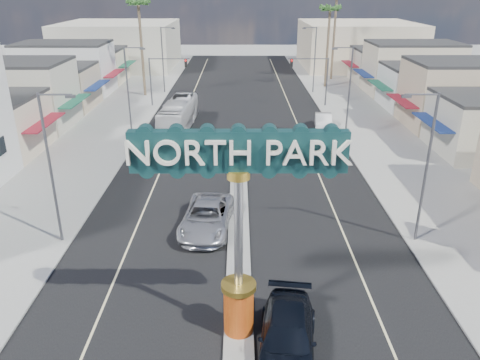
{
  "coord_description": "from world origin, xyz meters",
  "views": [
    {
      "loc": [
        0.02,
        -14.52,
        14.24
      ],
      "look_at": [
        0.08,
        9.08,
        4.38
      ],
      "focal_mm": 35.0,
      "sensor_mm": 36.0,
      "label": 1
    }
  ],
  "objects_px": {
    "suv_right": "(287,337)",
    "gateway_sign": "(239,213)",
    "streetlight_l_near": "(52,163)",
    "streetlight_l_far": "(164,57)",
    "streetlight_r_near": "(425,162)",
    "palm_right_mid": "(330,13)",
    "streetlight_r_mid": "(348,89)",
    "streetlight_l_mid": "(130,89)",
    "car_parked_right": "(323,122)",
    "traffic_signal_left": "(165,72)",
    "traffic_signal_right": "(313,72)",
    "streetlight_r_far": "(314,56)",
    "suv_left": "(207,217)",
    "palm_left_far": "(139,8)",
    "city_bus": "(179,114)"
  },
  "relations": [
    {
      "from": "streetlight_l_near",
      "to": "streetlight_l_far",
      "type": "distance_m",
      "value": 42.0
    },
    {
      "from": "streetlight_r_mid",
      "to": "city_bus",
      "type": "height_order",
      "value": "streetlight_r_mid"
    },
    {
      "from": "streetlight_r_far",
      "to": "suv_left",
      "type": "xyz_separation_m",
      "value": [
        -12.43,
        -40.49,
        -4.19
      ]
    },
    {
      "from": "streetlight_l_far",
      "to": "suv_left",
      "type": "bearing_deg",
      "value": -78.24
    },
    {
      "from": "streetlight_r_far",
      "to": "suv_right",
      "type": "xyz_separation_m",
      "value": [
        -8.43,
        -51.27,
        -4.23
      ]
    },
    {
      "from": "streetlight_r_mid",
      "to": "car_parked_right",
      "type": "bearing_deg",
      "value": 111.05
    },
    {
      "from": "streetlight_l_near",
      "to": "suv_left",
      "type": "xyz_separation_m",
      "value": [
        8.43,
        1.51,
        -4.19
      ]
    },
    {
      "from": "streetlight_l_mid",
      "to": "palm_left_far",
      "type": "relative_size",
      "value": 0.69
    },
    {
      "from": "traffic_signal_right",
      "to": "streetlight_l_far",
      "type": "distance_m",
      "value": 21.2
    },
    {
      "from": "traffic_signal_right",
      "to": "suv_left",
      "type": "height_order",
      "value": "traffic_signal_right"
    },
    {
      "from": "traffic_signal_right",
      "to": "suv_right",
      "type": "xyz_separation_m",
      "value": [
        -7.18,
        -43.27,
        -3.44
      ]
    },
    {
      "from": "streetlight_l_far",
      "to": "car_parked_right",
      "type": "distance_m",
      "value": 27.02
    },
    {
      "from": "streetlight_r_near",
      "to": "palm_left_far",
      "type": "relative_size",
      "value": 0.69
    },
    {
      "from": "car_parked_right",
      "to": "city_bus",
      "type": "bearing_deg",
      "value": -174.19
    },
    {
      "from": "traffic_signal_right",
      "to": "suv_left",
      "type": "distance_m",
      "value": 34.53
    },
    {
      "from": "streetlight_r_far",
      "to": "traffic_signal_left",
      "type": "bearing_deg",
      "value": -157.8
    },
    {
      "from": "streetlight_l_mid",
      "to": "car_parked_right",
      "type": "relative_size",
      "value": 1.84
    },
    {
      "from": "streetlight_r_far",
      "to": "palm_right_mid",
      "type": "height_order",
      "value": "palm_right_mid"
    },
    {
      "from": "traffic_signal_right",
      "to": "streetlight_l_near",
      "type": "height_order",
      "value": "streetlight_l_near"
    },
    {
      "from": "streetlight_r_far",
      "to": "streetlight_l_near",
      "type": "bearing_deg",
      "value": -116.42
    },
    {
      "from": "traffic_signal_left",
      "to": "streetlight_r_mid",
      "type": "height_order",
      "value": "streetlight_r_mid"
    },
    {
      "from": "streetlight_l_near",
      "to": "streetlight_l_far",
      "type": "bearing_deg",
      "value": 90.0
    },
    {
      "from": "streetlight_l_mid",
      "to": "palm_right_mid",
      "type": "height_order",
      "value": "palm_right_mid"
    },
    {
      "from": "streetlight_r_mid",
      "to": "streetlight_l_mid",
      "type": "bearing_deg",
      "value": 180.0
    },
    {
      "from": "streetlight_l_mid",
      "to": "streetlight_r_near",
      "type": "relative_size",
      "value": 1.0
    },
    {
      "from": "gateway_sign",
      "to": "suv_right",
      "type": "xyz_separation_m",
      "value": [
        2.0,
        -1.25,
        -5.09
      ]
    },
    {
      "from": "palm_right_mid",
      "to": "suv_left",
      "type": "xyz_separation_m",
      "value": [
        -15.0,
        -44.49,
        -9.73
      ]
    },
    {
      "from": "traffic_signal_right",
      "to": "streetlight_r_near",
      "type": "bearing_deg",
      "value": -87.9
    },
    {
      "from": "traffic_signal_left",
      "to": "traffic_signal_right",
      "type": "height_order",
      "value": "same"
    },
    {
      "from": "streetlight_l_mid",
      "to": "car_parked_right",
      "type": "xyz_separation_m",
      "value": [
        19.43,
        3.72,
        -4.26
      ]
    },
    {
      "from": "suv_right",
      "to": "suv_left",
      "type": "bearing_deg",
      "value": 117.92
    },
    {
      "from": "traffic_signal_left",
      "to": "car_parked_right",
      "type": "height_order",
      "value": "traffic_signal_left"
    },
    {
      "from": "traffic_signal_left",
      "to": "traffic_signal_right",
      "type": "bearing_deg",
      "value": 0.0
    },
    {
      "from": "traffic_signal_left",
      "to": "streetlight_l_far",
      "type": "xyz_separation_m",
      "value": [
        -1.25,
        8.01,
        0.79
      ]
    },
    {
      "from": "streetlight_r_near",
      "to": "palm_right_mid",
      "type": "bearing_deg",
      "value": 86.81
    },
    {
      "from": "palm_right_mid",
      "to": "streetlight_r_far",
      "type": "bearing_deg",
      "value": -122.69
    },
    {
      "from": "suv_right",
      "to": "gateway_sign",
      "type": "bearing_deg",
      "value": 155.56
    },
    {
      "from": "suv_right",
      "to": "car_parked_right",
      "type": "height_order",
      "value": "suv_right"
    },
    {
      "from": "gateway_sign",
      "to": "suv_left",
      "type": "distance_m",
      "value": 10.97
    },
    {
      "from": "traffic_signal_left",
      "to": "city_bus",
      "type": "relative_size",
      "value": 0.55
    },
    {
      "from": "gateway_sign",
      "to": "car_parked_right",
      "type": "bearing_deg",
      "value": 74.17
    },
    {
      "from": "streetlight_l_near",
      "to": "streetlight_l_mid",
      "type": "xyz_separation_m",
      "value": [
        0.0,
        20.0,
        0.0
      ]
    },
    {
      "from": "streetlight_r_near",
      "to": "suv_right",
      "type": "relative_size",
      "value": 1.56
    },
    {
      "from": "suv_left",
      "to": "suv_right",
      "type": "bearing_deg",
      "value": -64.19
    },
    {
      "from": "palm_right_mid",
      "to": "streetlight_r_mid",
      "type": "bearing_deg",
      "value": -95.64
    },
    {
      "from": "traffic_signal_right",
      "to": "palm_right_mid",
      "type": "distance_m",
      "value": 14.1
    },
    {
      "from": "streetlight_l_near",
      "to": "streetlight_r_mid",
      "type": "bearing_deg",
      "value": 43.79
    },
    {
      "from": "traffic_signal_left",
      "to": "suv_right",
      "type": "relative_size",
      "value": 1.04
    },
    {
      "from": "car_parked_right",
      "to": "gateway_sign",
      "type": "bearing_deg",
      "value": -98.64
    },
    {
      "from": "gateway_sign",
      "to": "traffic_signal_right",
      "type": "bearing_deg",
      "value": 77.67
    }
  ]
}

